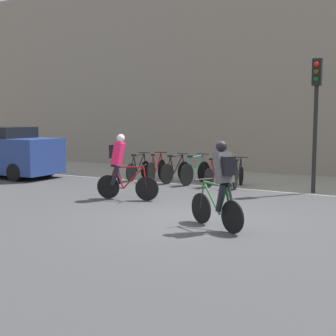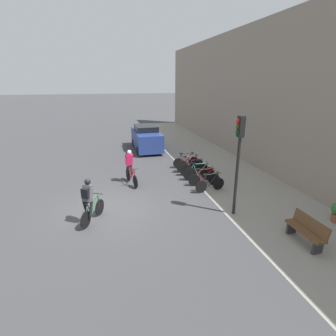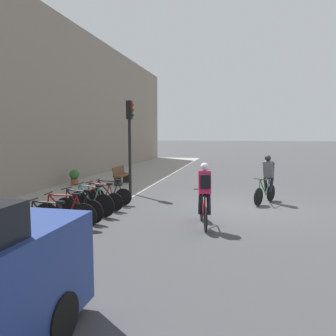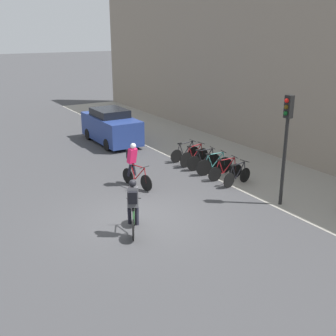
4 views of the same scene
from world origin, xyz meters
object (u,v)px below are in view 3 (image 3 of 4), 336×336
Objects in this scene: cyclist_pink at (204,193)px; parked_bike_0 at (49,223)px; potted_plant at (74,176)px; parked_bike_5 at (110,195)px; cyclist_grey at (267,177)px; parked_bike_4 at (101,199)px; parked_bike_1 at (65,214)px; parked_bike_3 at (91,202)px; parked_bike_2 at (79,208)px; bench at (121,175)px; traffic_light_pole at (130,130)px.

parked_bike_0 is at bearing 115.63° from cyclist_pink.
parked_bike_0 is at bearing -155.35° from potted_plant.
parked_bike_0 is at bearing -180.00° from parked_bike_5.
parked_bike_4 is (-2.42, 5.45, -0.56)m from cyclist_grey.
parked_bike_3 is at bearing 0.01° from parked_bike_1.
parked_bike_0 is 3.74m from parked_bike_5.
parked_bike_1 is (-4.66, 5.45, -0.53)m from cyclist_grey.
parked_bike_4 is (1.28, 3.56, -0.56)m from cyclist_pink.
parked_bike_3 is at bearing 0.01° from parked_bike_2.
bench is at bearing 10.08° from parked_bike_1.
parked_bike_4 is 1.11× the size of bench.
parked_bike_3 is 1.08× the size of parked_bike_5.
parked_bike_0 is 8.53m from bench.
parked_bike_3 reaches higher than potted_plant.
cyclist_grey is at bearing -49.47° from parked_bike_1.
parked_bike_3 is (2.24, 0.00, 0.03)m from parked_bike_0.
parked_bike_3 is 1.04× the size of parked_bike_4.
parked_bike_2 is 1.00× the size of parked_bike_4.
bench is at bearing 29.14° from traffic_light_pole.
parked_bike_0 reaches higher than parked_bike_5.
bench is (4.68, 1.36, 0.08)m from parked_bike_5.
parked_bike_0 is at bearing -179.95° from parked_bike_2.
parked_bike_2 is (1.49, 0.00, 0.02)m from parked_bike_0.
parked_bike_2 is 0.42× the size of traffic_light_pole.
cyclist_grey is (3.70, -1.88, 0.00)m from cyclist_pink.
parked_bike_2 reaches higher than parked_bike_4.
traffic_light_pole is at bearing 0.56° from parked_bike_3.
parked_bike_4 is at bearing -179.95° from parked_bike_5.
traffic_light_pole reaches higher than cyclist_grey.
parked_bike_2 is 7.01m from potted_plant.
parked_bike_0 is 2.08× the size of potted_plant.
cyclist_pink reaches higher than potted_plant.
bench is at bearing -68.43° from potted_plant.
parked_bike_0 is 1.11× the size of bench.
parked_bike_5 is at bearing -0.05° from parked_bike_3.
parked_bike_5 is (2.99, -0.00, -0.03)m from parked_bike_1.
parked_bike_0 is 1.05× the size of parked_bike_5.
parked_bike_5 is (-1.67, 5.45, -0.57)m from cyclist_grey.
parked_bike_5 is at bearing -179.04° from traffic_light_pole.
parked_bike_2 is 2.25m from parked_bike_5.
parked_bike_2 is at bearing 179.97° from parked_bike_5.
cyclist_pink is 8.34m from bench.
parked_bike_0 is at bearing -170.80° from bench.
parked_bike_3 reaches higher than parked_bike_5.
parked_bike_0 is at bearing -179.63° from traffic_light_pole.
traffic_light_pole reaches higher than parked_bike_5.
parked_bike_5 reaches higher than bench.
parked_bike_4 is at bearing -0.07° from parked_bike_2.
cyclist_grey is 7.46m from bench.
cyclist_grey is 5.72m from parked_bike_5.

